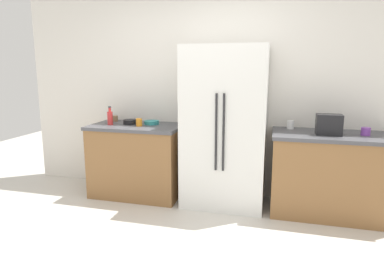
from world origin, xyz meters
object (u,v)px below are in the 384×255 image
(bowl_b, at_px, (152,122))
(toaster, at_px, (329,125))
(bowl_a, at_px, (130,122))
(refrigerator, at_px, (225,127))
(cup_a, at_px, (115,119))
(cup_c, at_px, (290,125))
(cup_b, at_px, (366,131))
(cup_d, at_px, (139,122))
(bottle_a, at_px, (110,117))

(bowl_b, bearing_deg, toaster, -4.25)
(bowl_a, bearing_deg, toaster, -2.51)
(toaster, relative_size, bowl_a, 1.49)
(toaster, bearing_deg, refrigerator, 177.18)
(refrigerator, relative_size, cup_a, 24.20)
(cup_c, bearing_deg, toaster, -34.41)
(toaster, distance_m, cup_c, 0.46)
(cup_b, distance_m, cup_d, 2.54)
(bottle_a, height_order, cup_c, bottle_a)
(cup_a, distance_m, cup_b, 3.00)
(bottle_a, xyz_separation_m, bowl_a, (0.21, 0.12, -0.06))
(bottle_a, distance_m, cup_d, 0.39)
(refrigerator, height_order, bowl_a, refrigerator)
(cup_b, relative_size, bowl_b, 0.50)
(refrigerator, height_order, cup_a, refrigerator)
(cup_a, bearing_deg, bowl_a, -27.11)
(cup_d, bearing_deg, bowl_b, 60.56)
(bottle_a, xyz_separation_m, cup_d, (0.39, -0.00, -0.05))
(cup_b, bearing_deg, bowl_a, 179.27)
(bottle_a, bearing_deg, cup_d, -0.17)
(refrigerator, relative_size, cup_c, 18.89)
(refrigerator, xyz_separation_m, cup_d, (-1.04, -0.07, 0.03))
(bottle_a, bearing_deg, cup_c, 7.17)
(bottle_a, bearing_deg, bowl_b, 19.18)
(cup_c, bearing_deg, bowl_a, -175.45)
(bottle_a, height_order, bowl_b, bottle_a)
(toaster, xyz_separation_m, bowl_a, (-2.33, 0.10, -0.08))
(cup_b, relative_size, cup_c, 0.95)
(refrigerator, bearing_deg, cup_a, 172.59)
(cup_d, bearing_deg, cup_b, 1.91)
(refrigerator, relative_size, bowl_a, 10.78)
(cup_b, bearing_deg, bottle_a, -178.37)
(toaster, relative_size, bowl_b, 1.37)
(bottle_a, distance_m, bowl_b, 0.52)
(toaster, relative_size, cup_b, 2.75)
(bottle_a, bearing_deg, bowl_a, 28.66)
(toaster, bearing_deg, cup_c, 145.59)
(bowl_b, bearing_deg, cup_c, 3.54)
(cup_d, distance_m, bowl_b, 0.20)
(refrigerator, distance_m, bottle_a, 1.43)
(toaster, distance_m, bottle_a, 2.55)
(bowl_a, bearing_deg, cup_d, -34.26)
(refrigerator, bearing_deg, bowl_b, 174.07)
(bowl_a, bearing_deg, cup_c, 4.55)
(refrigerator, height_order, bowl_b, refrigerator)
(cup_a, height_order, bowl_a, cup_a)
(refrigerator, height_order, cup_c, refrigerator)
(bowl_b, bearing_deg, cup_d, -119.44)
(bowl_a, xyz_separation_m, bowl_b, (0.27, 0.05, -0.01))
(toaster, distance_m, cup_d, 2.16)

